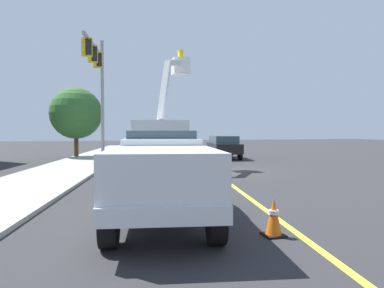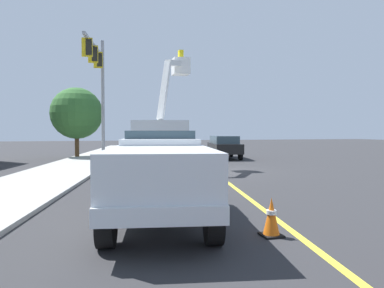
# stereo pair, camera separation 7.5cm
# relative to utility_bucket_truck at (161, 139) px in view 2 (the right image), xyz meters

# --- Properties ---
(ground) EXTENTS (120.00, 120.00, 0.00)m
(ground) POSITION_rel_utility_bucket_truck_xyz_m (-1.47, -2.44, -1.60)
(ground) COLOR #2D2D30
(sidewalk_far_side) EXTENTS (59.74, 13.77, 0.12)m
(sidewalk_far_side) POSITION_rel_utility_bucket_truck_xyz_m (-0.19, 5.00, -1.54)
(sidewalk_far_side) COLOR #9E9E99
(sidewalk_far_side) RESTS_ON ground
(lane_centre_stripe) EXTENTS (49.30, 8.67, 0.01)m
(lane_centre_stripe) POSITION_rel_utility_bucket_truck_xyz_m (-1.47, -2.44, -1.60)
(lane_centre_stripe) COLOR yellow
(lane_centre_stripe) RESTS_ON ground
(utility_bucket_truck) EXTENTS (8.51, 3.86, 6.55)m
(utility_bucket_truck) POSITION_rel_utility_bucket_truck_xyz_m (0.00, 0.00, 0.00)
(utility_bucket_truck) COLOR silver
(utility_bucket_truck) RESTS_ON ground
(service_pickup_truck) EXTENTS (5.88, 3.02, 2.06)m
(service_pickup_truck) POSITION_rel_utility_bucket_truck_xyz_m (-10.72, 1.88, -0.48)
(service_pickup_truck) COLOR silver
(service_pickup_truck) RESTS_ON ground
(passing_minivan) EXTENTS (5.05, 2.69, 1.69)m
(passing_minivan) POSITION_rel_utility_bucket_truck_xyz_m (6.14, -5.90, -0.63)
(passing_minivan) COLOR black
(passing_minivan) RESTS_ON ground
(traffic_cone_leading) EXTENTS (0.40, 0.40, 0.76)m
(traffic_cone_leading) POSITION_rel_utility_bucket_truck_xyz_m (-12.48, 0.00, -1.23)
(traffic_cone_leading) COLOR black
(traffic_cone_leading) RESTS_ON ground
(traffic_cone_mid_front) EXTENTS (0.40, 0.40, 0.73)m
(traffic_cone_mid_front) POSITION_rel_utility_bucket_truck_xyz_m (-5.29, -0.91, -1.24)
(traffic_cone_mid_front) COLOR black
(traffic_cone_mid_front) RESTS_ON ground
(traffic_cone_mid_rear) EXTENTS (0.40, 0.40, 0.76)m
(traffic_cone_mid_rear) POSITION_rel_utility_bucket_truck_xyz_m (3.20, -2.19, -1.23)
(traffic_cone_mid_rear) COLOR black
(traffic_cone_mid_rear) RESTS_ON ground
(traffic_signal_mast) EXTENTS (5.93, 1.26, 8.17)m
(traffic_signal_mast) POSITION_rel_utility_bucket_truck_xyz_m (4.27, 3.20, 3.96)
(traffic_signal_mast) COLOR gray
(traffic_signal_mast) RESTS_ON ground
(street_tree_right) EXTENTS (3.89, 3.89, 5.35)m
(street_tree_right) POSITION_rel_utility_bucket_truck_xyz_m (9.36, 4.80, 1.80)
(street_tree_right) COLOR brown
(street_tree_right) RESTS_ON ground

